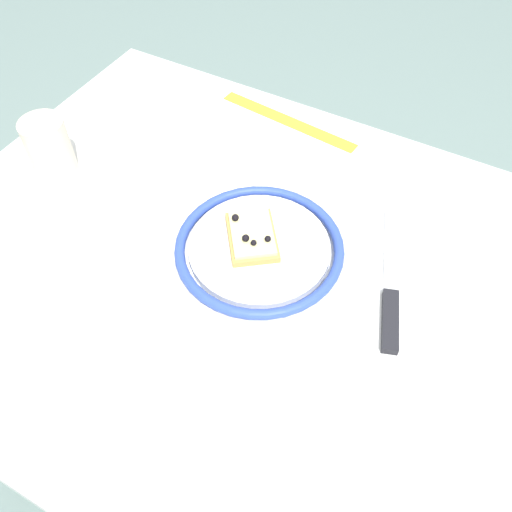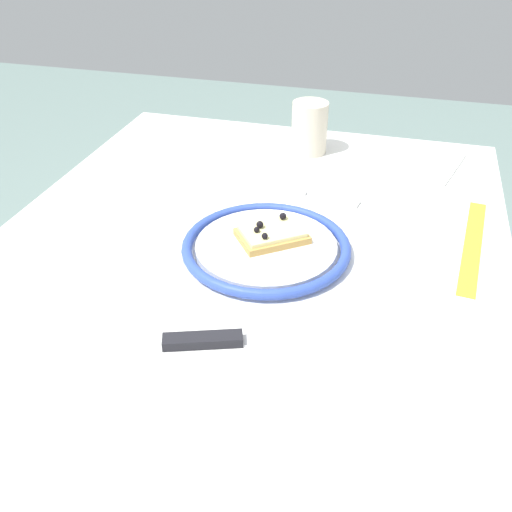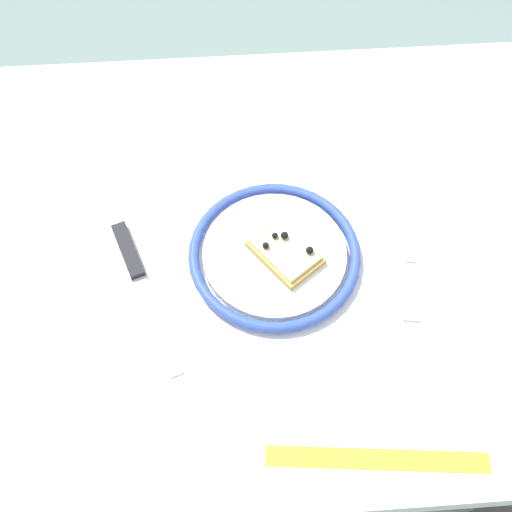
{
  "view_description": "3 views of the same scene",
  "coord_description": "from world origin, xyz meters",
  "px_view_note": "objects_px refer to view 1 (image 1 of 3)",
  "views": [
    {
      "loc": [
        0.25,
        -0.4,
        1.33
      ],
      "look_at": [
        0.02,
        0.01,
        0.75
      ],
      "focal_mm": 38.95,
      "sensor_mm": 36.0,
      "label": 1
    },
    {
      "loc": [
        0.67,
        0.2,
        1.18
      ],
      "look_at": [
        0.04,
        0.03,
        0.74
      ],
      "focal_mm": 40.5,
      "sensor_mm": 36.0,
      "label": 2
    },
    {
      "loc": [
        0.07,
        0.48,
        1.49
      ],
      "look_at": [
        0.04,
        0.04,
        0.76
      ],
      "focal_mm": 45.13,
      "sensor_mm": 36.0,
      "label": 3
    }
  ],
  "objects_px": {
    "cup": "(49,148)",
    "napkin": "(139,98)",
    "pizza_slice_near": "(253,236)",
    "dining_table": "(240,306)",
    "knife": "(390,300)",
    "fork": "(155,200)",
    "plate": "(259,248)",
    "measuring_tape": "(288,121)"
  },
  "relations": [
    {
      "from": "fork",
      "to": "measuring_tape",
      "type": "distance_m",
      "value": 0.28
    },
    {
      "from": "pizza_slice_near",
      "to": "fork",
      "type": "xyz_separation_m",
      "value": [
        -0.17,
        0.01,
        -0.02
      ]
    },
    {
      "from": "knife",
      "to": "measuring_tape",
      "type": "distance_m",
      "value": 0.39
    },
    {
      "from": "pizza_slice_near",
      "to": "measuring_tape",
      "type": "xyz_separation_m",
      "value": [
        -0.08,
        0.27,
        -0.02
      ]
    },
    {
      "from": "dining_table",
      "to": "napkin",
      "type": "bearing_deg",
      "value": 145.13
    },
    {
      "from": "pizza_slice_near",
      "to": "napkin",
      "type": "xyz_separation_m",
      "value": [
        -0.35,
        0.2,
        -0.02
      ]
    },
    {
      "from": "dining_table",
      "to": "knife",
      "type": "bearing_deg",
      "value": 11.7
    },
    {
      "from": "dining_table",
      "to": "cup",
      "type": "height_order",
      "value": "cup"
    },
    {
      "from": "plate",
      "to": "measuring_tape",
      "type": "relative_size",
      "value": 0.9
    },
    {
      "from": "pizza_slice_near",
      "to": "knife",
      "type": "relative_size",
      "value": 0.48
    },
    {
      "from": "plate",
      "to": "pizza_slice_near",
      "type": "distance_m",
      "value": 0.02
    },
    {
      "from": "pizza_slice_near",
      "to": "napkin",
      "type": "distance_m",
      "value": 0.4
    },
    {
      "from": "cup",
      "to": "measuring_tape",
      "type": "xyz_separation_m",
      "value": [
        0.26,
        0.29,
        -0.05
      ]
    },
    {
      "from": "cup",
      "to": "napkin",
      "type": "xyz_separation_m",
      "value": [
        0.0,
        0.22,
        -0.05
      ]
    },
    {
      "from": "pizza_slice_near",
      "to": "knife",
      "type": "distance_m",
      "value": 0.2
    },
    {
      "from": "cup",
      "to": "napkin",
      "type": "bearing_deg",
      "value": 89.99
    },
    {
      "from": "fork",
      "to": "napkin",
      "type": "distance_m",
      "value": 0.26
    },
    {
      "from": "plate",
      "to": "cup",
      "type": "bearing_deg",
      "value": -178.51
    },
    {
      "from": "pizza_slice_near",
      "to": "measuring_tape",
      "type": "distance_m",
      "value": 0.29
    },
    {
      "from": "knife",
      "to": "fork",
      "type": "height_order",
      "value": "knife"
    },
    {
      "from": "pizza_slice_near",
      "to": "knife",
      "type": "xyz_separation_m",
      "value": [
        0.2,
        0.0,
        -0.02
      ]
    },
    {
      "from": "pizza_slice_near",
      "to": "cup",
      "type": "xyz_separation_m",
      "value": [
        -0.35,
        -0.01,
        0.02
      ]
    },
    {
      "from": "plate",
      "to": "cup",
      "type": "relative_size",
      "value": 2.47
    },
    {
      "from": "dining_table",
      "to": "pizza_slice_near",
      "type": "relative_size",
      "value": 8.16
    },
    {
      "from": "measuring_tape",
      "to": "napkin",
      "type": "bearing_deg",
      "value": -158.65
    },
    {
      "from": "plate",
      "to": "knife",
      "type": "height_order",
      "value": "plate"
    },
    {
      "from": "knife",
      "to": "measuring_tape",
      "type": "bearing_deg",
      "value": 136.48
    },
    {
      "from": "dining_table",
      "to": "pizza_slice_near",
      "type": "xyz_separation_m",
      "value": [
        0.0,
        0.04,
        0.12
      ]
    },
    {
      "from": "plate",
      "to": "cup",
      "type": "distance_m",
      "value": 0.36
    },
    {
      "from": "plate",
      "to": "fork",
      "type": "distance_m",
      "value": 0.19
    },
    {
      "from": "dining_table",
      "to": "napkin",
      "type": "xyz_separation_m",
      "value": [
        -0.34,
        0.24,
        0.1
      ]
    },
    {
      "from": "cup",
      "to": "pizza_slice_near",
      "type": "bearing_deg",
      "value": 2.3
    },
    {
      "from": "pizza_slice_near",
      "to": "knife",
      "type": "bearing_deg",
      "value": 1.16
    },
    {
      "from": "napkin",
      "to": "dining_table",
      "type": "bearing_deg",
      "value": -34.87
    },
    {
      "from": "plate",
      "to": "cup",
      "type": "height_order",
      "value": "cup"
    },
    {
      "from": "dining_table",
      "to": "fork",
      "type": "relative_size",
      "value": 4.57
    },
    {
      "from": "dining_table",
      "to": "plate",
      "type": "xyz_separation_m",
      "value": [
        0.01,
        0.03,
        0.11
      ]
    },
    {
      "from": "plate",
      "to": "pizza_slice_near",
      "type": "bearing_deg",
      "value": 160.99
    },
    {
      "from": "pizza_slice_near",
      "to": "dining_table",
      "type": "bearing_deg",
      "value": -91.31
    },
    {
      "from": "fork",
      "to": "cup",
      "type": "relative_size",
      "value": 2.11
    },
    {
      "from": "fork",
      "to": "cup",
      "type": "xyz_separation_m",
      "value": [
        -0.17,
        -0.02,
        0.05
      ]
    },
    {
      "from": "pizza_slice_near",
      "to": "napkin",
      "type": "bearing_deg",
      "value": 149.66
    }
  ]
}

